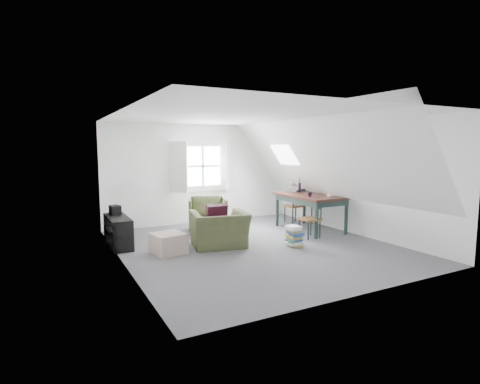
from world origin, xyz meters
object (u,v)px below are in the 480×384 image
dining_chair_near (311,218)px  dining_chair_far (295,205)px  armchair_near (219,246)px  armchair_far (208,232)px  ottoman (168,243)px  media_shelf (118,233)px  dining_table (310,199)px  magazine_stack (294,236)px

dining_chair_near → dining_chair_far: bearing=160.4°
armchair_near → armchair_far: bearing=-91.4°
ottoman → dining_chair_far: 3.84m
media_shelf → armchair_far: bearing=11.6°
armchair_far → dining_table: bearing=-3.7°
media_shelf → magazine_stack: bearing=-26.8°
dining_chair_far → dining_table: bearing=77.6°
armchair_far → magazine_stack: size_ratio=2.19×
ottoman → magazine_stack: bearing=-16.4°
dining_table → dining_chair_far: (0.16, 0.80, -0.26)m
armchair_near → magazine_stack: 1.48m
armchair_far → ottoman: bearing=-115.7°
armchair_far → dining_chair_near: (1.74, -1.56, 0.42)m
armchair_far → dining_chair_far: size_ratio=0.98×
dining_table → dining_chair_near: dining_table is taller
ottoman → dining_table: 3.56m
dining_table → media_shelf: bearing=173.2°
armchair_near → dining_table: dining_table is taller
armchair_near → dining_chair_far: bearing=-144.7°
ottoman → media_shelf: media_shelf is taller
dining_chair_near → media_shelf: (-3.78, 1.15, -0.16)m
dining_chair_near → media_shelf: bearing=-103.1°
dining_chair_far → magazine_stack: (-1.34, -1.81, -0.27)m
media_shelf → magazine_stack: (3.05, -1.57, -0.06)m
armchair_near → ottoman: ottoman is taller
dining_table → armchair_far: bearing=157.0°
armchair_far → magazine_stack: 2.22m
armchair_near → dining_chair_far: (2.65, 1.15, 0.47)m
armchair_far → dining_chair_far: 2.39m
media_shelf → magazine_stack: 3.43m
armchair_near → dining_chair_near: dining_chair_near is taller
dining_table → dining_chair_near: 0.81m
media_shelf → armchair_near: bearing=-27.2°
dining_table → dining_chair_near: (-0.44, -0.60, -0.31)m
magazine_stack → dining_chair_far: bearing=53.6°
dining_chair_far → media_shelf: (-4.39, -0.24, -0.21)m
armchair_near → ottoman: size_ratio=1.93×
dining_chair_far → dining_chair_near: size_ratio=1.11×
armchair_near → dining_table: bearing=-160.1°
armchair_near → media_shelf: 1.98m
dining_chair_near → magazine_stack: dining_chair_near is taller
dining_chair_near → media_shelf: size_ratio=0.71×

